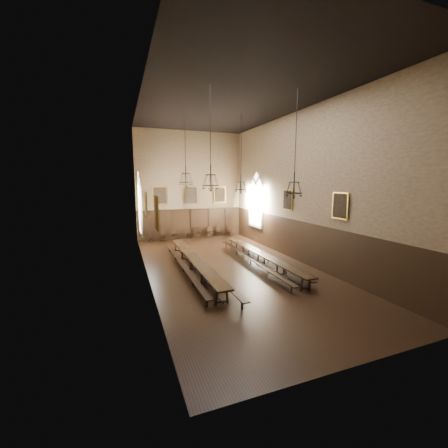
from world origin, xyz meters
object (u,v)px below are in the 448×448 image
chandelier_front_left (211,178)px  chair_2 (174,237)px  bench_right_inner (250,260)px  chair_4 (197,235)px  chair_7 (230,233)px  chandelier_front_right (294,186)px  chair_5 (210,234)px  chair_1 (163,237)px  chair_0 (151,239)px  table_left (194,264)px  bench_right_outer (268,259)px  chandelier_back_right (241,184)px  chandelier_back_left (186,177)px  chair_6 (219,233)px  table_right (261,259)px  bench_left_outer (183,267)px  bench_left_inner (204,266)px  chair_3 (188,236)px

chandelier_front_left → chair_2: bearing=89.0°
bench_right_inner → chair_4: chair_4 is taller
chair_7 → chandelier_front_right: 12.45m
chair_4 → chair_5: chair_4 is taller
chair_1 → chair_2: 0.97m
chair_1 → chair_0: bearing=-169.2°
table_left → chair_4: chair_4 is taller
bench_right_outer → chandelier_back_right: chandelier_back_right is taller
bench_right_inner → chair_7: 8.78m
chandelier_back_left → chandelier_back_right: bearing=-0.9°
chair_6 → chair_7: bearing=-4.9°
chair_2 → chandelier_front_left: chandelier_front_left is taller
chair_5 → table_right: bearing=-99.2°
bench_left_outer → bench_left_inner: bench_left_inner is taller
table_right → bench_left_inner: bearing=179.6°
table_right → bench_left_outer: (-4.59, 0.37, -0.08)m
table_left → chair_2: bearing=87.1°
chair_2 → chandelier_front_right: size_ratio=0.19×
chair_5 → chandelier_back_right: chandelier_back_right is taller
chair_3 → chandelier_back_left: (-1.49, -6.14, 4.86)m
bench_right_inner → table_left: bearing=178.7°
bench_left_inner → chandelier_back_right: chandelier_back_right is taller
chair_4 → chair_6: size_ratio=0.97×
bench_left_outer → chandelier_back_right: bearing=25.8°
table_right → chair_4: (-1.55, 8.68, -0.07)m
table_right → bench_left_inner: 3.48m
chair_5 → chandelier_front_left: chandelier_front_left is taller
bench_left_outer → chandelier_back_left: 5.36m
bench_right_inner → chandelier_back_left: bearing=144.1°
chandelier_back_left → chair_3: bearing=76.3°
bench_left_inner → chair_5: size_ratio=11.25×
bench_right_outer → chair_3: 8.97m
bench_right_inner → chandelier_back_right: bearing=81.1°
chair_0 → chair_2: chair_2 is taller
bench_right_outer → chair_2: chair_2 is taller
table_right → chandelier_back_left: size_ratio=2.14×
bench_right_outer → chair_5: 8.53m
chair_2 → chair_6: bearing=-10.2°
chair_2 → chair_6: 4.00m
table_right → chandelier_front_left: bearing=-152.0°
table_right → chair_3: 8.98m
chair_1 → chair_6: chair_1 is taller
chair_0 → chair_7: chair_7 is taller
bench_left_inner → chandelier_back_left: bearing=97.8°
bench_left_outer → chair_1: size_ratio=9.67×
bench_right_inner → chair_7: (2.14, 8.51, -0.00)m
chair_7 → chair_3: bearing=165.9°
table_right → chair_7: (1.55, 8.70, -0.09)m
chair_3 → bench_right_inner: bearing=-75.0°
chandelier_back_right → chandelier_front_left: bearing=-128.0°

